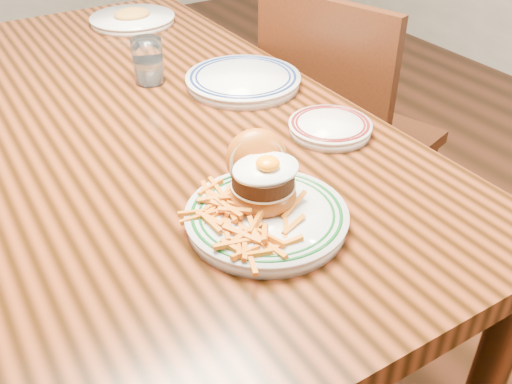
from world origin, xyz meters
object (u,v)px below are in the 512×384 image
chair_right (341,133)px  side_plate (330,127)px  table (146,146)px  main_plate (265,202)px

chair_right → side_plate: size_ratio=5.37×
chair_right → side_plate: 0.56m
table → main_plate: 0.49m
table → chair_right: 0.65m
main_plate → side_plate: bearing=54.9°
side_plate → main_plate: bearing=-158.6°
table → side_plate: size_ratio=9.38×
main_plate → table: bearing=114.5°
main_plate → side_plate: main_plate is taller
table → main_plate: main_plate is taller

